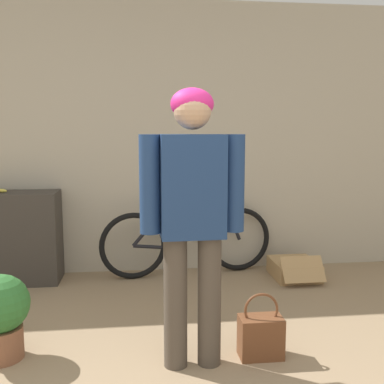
% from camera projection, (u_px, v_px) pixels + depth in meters
% --- Properties ---
extents(wall_back, '(8.00, 0.07, 2.60)m').
position_uv_depth(wall_back, '(138.00, 139.00, 4.33)').
color(wall_back, '#B7AD99').
rests_on(wall_back, ground_plane).
extents(side_shelf, '(0.94, 0.38, 0.83)m').
position_uv_depth(side_shelf, '(6.00, 238.00, 4.08)').
color(side_shelf, '#38332D').
rests_on(side_shelf, ground_plane).
extents(person, '(0.60, 0.23, 1.62)m').
position_uv_depth(person, '(192.00, 206.00, 2.55)').
color(person, '#4C4238').
rests_on(person, ground_plane).
extents(bicycle, '(1.67, 0.46, 0.70)m').
position_uv_depth(bicycle, '(187.00, 240.00, 4.30)').
color(bicycle, black).
rests_on(bicycle, ground_plane).
extents(handbag, '(0.26, 0.16, 0.41)m').
position_uv_depth(handbag, '(260.00, 335.00, 2.75)').
color(handbag, brown).
rests_on(handbag, ground_plane).
extents(cardboard_box, '(0.40, 0.55, 0.25)m').
position_uv_depth(cardboard_box, '(294.00, 269.00, 4.25)').
color(cardboard_box, tan).
rests_on(cardboard_box, ground_plane).
extents(potted_plant, '(0.35, 0.35, 0.53)m').
position_uv_depth(potted_plant, '(0.00, 313.00, 2.71)').
color(potted_plant, brown).
rests_on(potted_plant, ground_plane).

